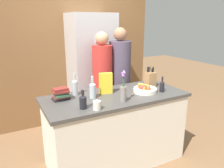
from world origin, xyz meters
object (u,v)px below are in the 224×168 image
object	(u,v)px
coffee_mug	(97,105)
person_at_sink	(102,80)
book_stack	(61,94)
bottle_wine	(75,86)
flower_vase	(123,91)
bottle_oil	(162,86)
person_in_blue	(120,76)
fruit_bowl	(145,89)
knife_block	(150,79)
bottle_vinegar	(93,90)
refrigerator	(92,71)
cereal_box	(106,83)
bottle_water	(83,101)

from	to	relation	value
coffee_mug	person_at_sink	bearing A→B (deg)	61.45
book_stack	bottle_wine	world-z (taller)	bottle_wine
flower_vase	bottle_oil	size ratio (longest dim) A/B	1.80
bottle_wine	person_in_blue	size ratio (longest dim) A/B	0.16
fruit_bowl	book_stack	size ratio (longest dim) A/B	1.50
bottle_oil	person_in_blue	distance (m)	0.84
flower_vase	person_in_blue	world-z (taller)	person_in_blue
flower_vase	bottle_wine	size ratio (longest dim) A/B	1.29
book_stack	bottle_oil	distance (m)	1.28
fruit_bowl	knife_block	size ratio (longest dim) A/B	1.06
coffee_mug	bottle_vinegar	world-z (taller)	bottle_vinegar
refrigerator	fruit_bowl	size ratio (longest dim) A/B	6.41
coffee_mug	bottle_oil	distance (m)	1.00
coffee_mug	bottle_vinegar	xyz separation A→B (m)	(0.10, 0.35, 0.06)
cereal_box	bottle_water	size ratio (longest dim) A/B	1.29
bottle_vinegar	bottle_wine	bearing A→B (deg)	126.67
cereal_box	bottle_oil	xyz separation A→B (m)	(0.68, -0.28, -0.05)
coffee_mug	bottle_vinegar	bearing A→B (deg)	73.88
book_stack	bottle_oil	bearing A→B (deg)	-14.43
refrigerator	bottle_oil	size ratio (longest dim) A/B	9.60
bottle_vinegar	bottle_oil	bearing A→B (deg)	-12.80
knife_block	coffee_mug	distance (m)	1.08
book_stack	coffee_mug	bearing A→B (deg)	-61.56
knife_block	bottle_oil	size ratio (longest dim) A/B	1.41
coffee_mug	bottle_vinegar	distance (m)	0.37
fruit_bowl	coffee_mug	distance (m)	0.82
bottle_oil	person_at_sink	xyz separation A→B (m)	(-0.47, 0.82, -0.06)
fruit_bowl	bottle_wine	size ratio (longest dim) A/B	1.07
bottle_oil	cereal_box	bearing A→B (deg)	157.37
knife_block	bottle_vinegar	distance (m)	0.90
flower_vase	bottle_oil	distance (m)	0.64
bottle_vinegar	bottle_wine	distance (m)	0.25
knife_block	coffee_mug	world-z (taller)	knife_block
bottle_vinegar	coffee_mug	bearing A→B (deg)	-106.12
bottle_water	cereal_box	bearing A→B (deg)	37.93
fruit_bowl	bottle_vinegar	xyz separation A→B (m)	(-0.68, 0.11, 0.07)
book_stack	bottle_water	xyz separation A→B (m)	(0.13, -0.38, 0.01)
bottle_oil	bottle_water	world-z (taller)	bottle_water
book_stack	bottle_vinegar	world-z (taller)	bottle_vinegar
flower_vase	bottle_vinegar	size ratio (longest dim) A/B	1.36
refrigerator	person_at_sink	distance (m)	0.55
refrigerator	fruit_bowl	xyz separation A→B (m)	(0.20, -1.27, -0.00)
bottle_vinegar	bottle_water	bearing A→B (deg)	-130.46
knife_block	flower_vase	size ratio (longest dim) A/B	0.78
book_stack	bottle_vinegar	size ratio (longest dim) A/B	0.75
refrigerator	flower_vase	distance (m)	1.46
flower_vase	cereal_box	size ratio (longest dim) A/B	1.37
person_at_sink	person_in_blue	world-z (taller)	person_in_blue
knife_block	book_stack	distance (m)	1.25
book_stack	knife_block	bearing A→B (deg)	-2.94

